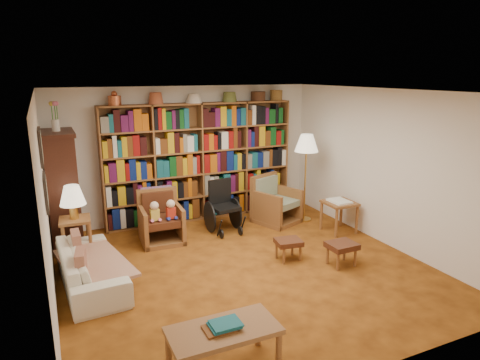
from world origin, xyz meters
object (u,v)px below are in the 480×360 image
side_table_papers (339,207)px  footstool_a (288,243)px  wheelchair (223,208)px  floor_lamp (306,147)px  footstool_b (342,247)px  side_table_lamp (76,229)px  sofa (91,266)px  armchair_leather (160,220)px  armchair_sage (274,204)px  coffee_table (223,334)px

side_table_papers → footstool_a: size_ratio=1.37×
wheelchair → floor_lamp: bearing=-5.5°
wheelchair → footstool_b: 2.29m
side_table_lamp → sofa: bearing=-83.5°
side_table_lamp → footstool_a: bearing=-24.2°
side_table_papers → armchair_leather: bearing=162.5°
armchair_leather → armchair_sage: (2.20, 0.04, -0.02)m
armchair_sage → footstool_b: size_ratio=2.32×
sofa → armchair_sage: (3.43, 1.19, 0.08)m
wheelchair → floor_lamp: (1.60, -0.15, 1.01)m
armchair_sage → footstool_b: bearing=-91.3°
wheelchair → coffee_table: (-1.41, -3.43, -0.03)m
armchair_leather → sofa: bearing=-136.9°
side_table_lamp → floor_lamp: 4.17m
sofa → wheelchair: 2.62m
side_table_lamp → footstool_a: 3.16m
side_table_papers → footstool_a: bearing=-155.6°
armchair_leather → wheelchair: wheelchair is taller
side_table_lamp → footstool_a: size_ratio=1.56×
armchair_leather → footstool_a: bearing=-45.5°
side_table_lamp → floor_lamp: (4.06, 0.12, 0.93)m
footstool_b → coffee_table: (-2.43, -1.38, 0.10)m
floor_lamp → armchair_sage: bearing=159.3°
side_table_lamp → armchair_sage: size_ratio=0.69×
sofa → armchair_sage: 3.63m
armchair_sage → coffee_table: bearing=-125.4°
floor_lamp → footstool_b: size_ratio=3.98×
footstool_a → coffee_table: coffee_table is taller
side_table_lamp → wheelchair: wheelchair is taller
floor_lamp → footstool_b: floor_lamp is taller
armchair_sage → coffee_table: size_ratio=0.93×
armchair_leather → armchair_sage: armchair_sage is taller
side_table_lamp → floor_lamp: floor_lamp is taller
armchair_leather → side_table_papers: armchair_leather is taller
sofa → coffee_table: 2.48m
wheelchair → coffee_table: wheelchair is taller
armchair_sage → coffee_table: (-2.47, -3.48, 0.05)m
wheelchair → floor_lamp: 1.90m
armchair_leather → floor_lamp: floor_lamp is taller
sofa → armchair_sage: armchair_sage is taller
side_table_lamp → armchair_sage: armchair_sage is taller
sofa → wheelchair: size_ratio=1.94×
sofa → side_table_lamp: (-0.10, 0.87, 0.23)m
sofa → floor_lamp: floor_lamp is taller
side_table_lamp → side_table_papers: (4.28, -0.65, -0.03)m
coffee_table → footstool_b: bearing=29.6°
side_table_lamp → wheelchair: 2.47m
sofa → floor_lamp: (3.96, 0.99, 1.16)m
sofa → armchair_sage: bearing=-74.1°
armchair_sage → footstool_a: 1.74m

